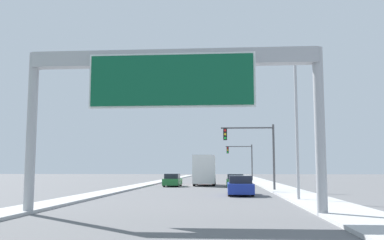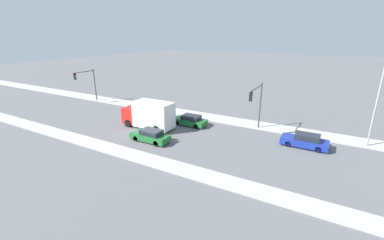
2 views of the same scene
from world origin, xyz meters
name	(u,v)px [view 1 (image 1 of 2)]	position (x,y,z in m)	size (l,w,h in m)	color
sidewalk_right	(263,182)	(7.75, 60.00, 0.07)	(3.00, 120.00, 0.15)	#B3B3B3
median_strip_left	(157,182)	(-7.25, 60.00, 0.07)	(2.00, 120.00, 0.15)	#B3B3B3
sign_gantry	(172,83)	(0.00, 17.89, 5.84)	(13.35, 0.73, 7.33)	#9EA0A5
car_mid_right	(240,186)	(3.50, 32.05, 0.70)	(1.88, 4.76, 1.47)	navy
car_far_left	(172,180)	(-3.50, 47.43, 0.67)	(1.76, 4.58, 1.42)	#1E662D
car_far_right	(235,181)	(3.50, 46.30, 0.67)	(1.89, 4.54, 1.40)	#1E662D
truck_box_primary	(205,170)	(0.00, 50.26, 1.79)	(2.50, 7.01, 3.55)	red
traffic_light_near_intersection	(256,145)	(5.19, 38.00, 4.07)	(4.80, 0.32, 5.97)	#4C4C4F
traffic_light_mid_block	(243,156)	(5.36, 68.00, 3.93)	(4.27, 0.32, 5.80)	#4C4C4F
street_lamp_right	(292,112)	(6.59, 26.19, 5.54)	(2.43, 0.28, 9.54)	#9EA0A5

